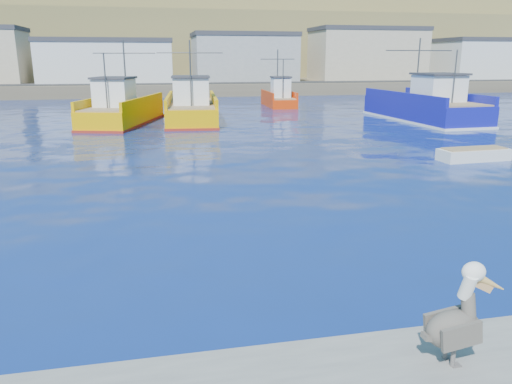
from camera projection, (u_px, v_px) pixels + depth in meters
ground at (343, 281)px, 11.65m from camera, size 260.00×260.00×0.00m
dock_bollards at (453, 328)px, 8.39m from camera, size 36.20×0.20×0.30m
far_shore at (166, 40)px, 112.53m from camera, size 200.00×81.00×24.00m
trawler_yellow_a at (122, 111)px, 39.15m from camera, size 6.63×11.61×6.48m
trawler_yellow_b at (192, 109)px, 40.43m from camera, size 5.36×11.61×6.52m
trawler_blue at (425, 107)px, 41.19m from camera, size 6.15×13.01×6.71m
boat_orange at (279, 97)px, 53.22m from camera, size 3.69×7.13×5.91m
skiff_mid at (473, 155)px, 25.33m from camera, size 3.67×1.47×0.78m
skiff_far at (453, 108)px, 49.35m from camera, size 3.11×3.73×0.79m
pelican at (457, 321)px, 7.53m from camera, size 1.33×0.56×1.64m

